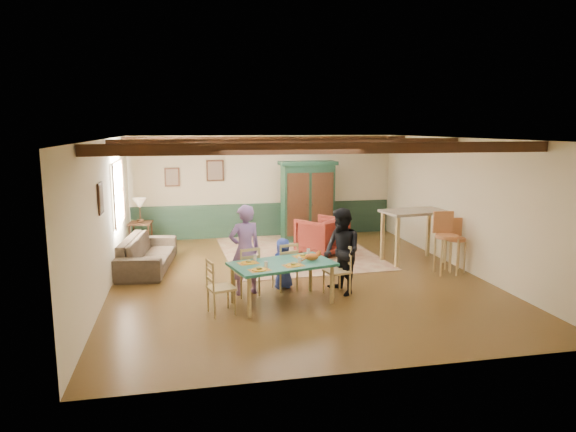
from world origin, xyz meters
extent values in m
plane|color=#4B3115|center=(0.00, 0.00, 0.00)|extent=(8.00, 8.00, 0.00)
cube|color=beige|center=(0.00, 4.00, 1.35)|extent=(7.00, 0.02, 2.70)
cube|color=beige|center=(-3.50, 0.00, 1.35)|extent=(0.02, 8.00, 2.70)
cube|color=beige|center=(3.50, 0.00, 1.35)|extent=(0.02, 8.00, 2.70)
cube|color=white|center=(0.00, 0.00, 2.70)|extent=(7.00, 8.00, 0.02)
cube|color=#1B3324|center=(0.00, 3.98, 0.45)|extent=(6.95, 0.03, 0.90)
cube|color=black|center=(0.00, -2.30, 2.61)|extent=(6.95, 0.16, 0.16)
cube|color=black|center=(0.00, 0.40, 2.61)|extent=(6.95, 0.16, 0.16)
cube|color=black|center=(0.00, 3.00, 2.61)|extent=(6.95, 0.16, 0.16)
imported|color=#855FA3|center=(-1.11, -0.77, 0.80)|extent=(0.66, 0.52, 1.60)
imported|color=black|center=(0.55, -1.10, 0.76)|extent=(0.75, 0.86, 1.53)
imported|color=#283CA2|center=(-0.39, -0.59, 0.46)|extent=(0.51, 0.40, 0.93)
cube|color=beige|center=(0.45, 1.99, 0.01)|extent=(3.55, 4.16, 0.01)
cube|color=#133021|center=(1.00, 3.25, 1.03)|extent=(1.47, 0.61, 2.06)
imported|color=#49110E|center=(0.96, 1.70, 0.44)|extent=(1.31, 1.32, 0.87)
imported|color=#3D3226|center=(-2.90, 1.29, 0.33)|extent=(1.17, 2.37, 0.67)
camera|label=1|loc=(-2.12, -9.46, 2.91)|focal=32.00mm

